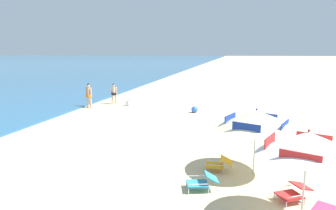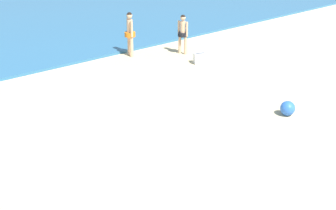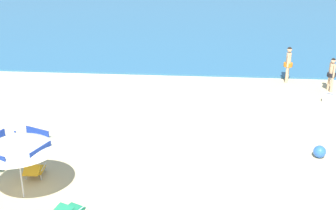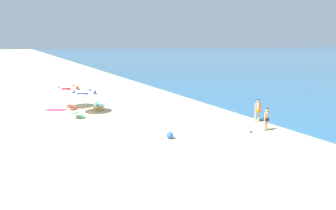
{
  "view_description": "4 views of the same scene",
  "coord_description": "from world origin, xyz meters",
  "px_view_note": "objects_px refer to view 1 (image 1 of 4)",
  "views": [
    {
      "loc": [
        -14.92,
        3.23,
        3.94
      ],
      "look_at": [
        -0.46,
        6.53,
        1.23
      ],
      "focal_mm": 30.49,
      "sensor_mm": 36.0,
      "label": 1
    },
    {
      "loc": [
        -6.81,
        -1.34,
        5.52
      ],
      "look_at": [
        -0.07,
        6.56,
        1.08
      ],
      "focal_mm": 49.07,
      "sensor_mm": 36.0,
      "label": 2
    },
    {
      "loc": [
        -0.36,
        -9.37,
        8.1
      ],
      "look_at": [
        -1.74,
        8.21,
        0.73
      ],
      "focal_mm": 51.26,
      "sensor_mm": 36.0,
      "label": 3
    },
    {
      "loc": [
        17.42,
        -2.11,
        5.81
      ],
      "look_at": [
        0.6,
        7.27,
        1.38
      ],
      "focal_mm": 28.03,
      "sensor_mm": 36.0,
      "label": 4
    }
  ],
  "objects_px": {
    "beach_umbrella_striped_main": "(256,119)",
    "lounge_chair_spare_folded": "(293,192)",
    "lounge_chair_beside_umbrella": "(202,181)",
    "cooler_box": "(130,103)",
    "lounge_chair_facing_sea": "(277,151)",
    "beach_ball": "(195,109)",
    "person_standing_beside": "(89,94)",
    "beach_umbrella_striped_second": "(308,143)",
    "lounge_chair_under_umbrella": "(219,164)",
    "person_standing_near_shore": "(114,92)"
  },
  "relations": [
    {
      "from": "lounge_chair_spare_folded",
      "to": "beach_umbrella_striped_main",
      "type": "bearing_deg",
      "value": 29.63
    },
    {
      "from": "lounge_chair_beside_umbrella",
      "to": "cooler_box",
      "type": "bearing_deg",
      "value": 28.93
    },
    {
      "from": "lounge_chair_under_umbrella",
      "to": "beach_ball",
      "type": "xyz_separation_m",
      "value": [
        9.41,
        2.08,
        -0.06
      ]
    },
    {
      "from": "beach_umbrella_striped_main",
      "to": "beach_ball",
      "type": "distance_m",
      "value": 10.03
    },
    {
      "from": "beach_umbrella_striped_main",
      "to": "lounge_chair_spare_folded",
      "type": "height_order",
      "value": "beach_umbrella_striped_main"
    },
    {
      "from": "beach_umbrella_striped_second",
      "to": "lounge_chair_beside_umbrella",
      "type": "xyz_separation_m",
      "value": [
        1.18,
        2.43,
        -1.71
      ]
    },
    {
      "from": "cooler_box",
      "to": "beach_ball",
      "type": "distance_m",
      "value": 5.37
    },
    {
      "from": "lounge_chair_spare_folded",
      "to": "person_standing_near_shore",
      "type": "bearing_deg",
      "value": 39.84
    },
    {
      "from": "lounge_chair_beside_umbrella",
      "to": "beach_ball",
      "type": "bearing_deg",
      "value": 8.78
    },
    {
      "from": "beach_umbrella_striped_second",
      "to": "person_standing_near_shore",
      "type": "relative_size",
      "value": 1.99
    },
    {
      "from": "beach_umbrella_striped_second",
      "to": "person_standing_beside",
      "type": "bearing_deg",
      "value": 44.39
    },
    {
      "from": "beach_umbrella_striped_main",
      "to": "beach_ball",
      "type": "bearing_deg",
      "value": 18.92
    },
    {
      "from": "beach_umbrella_striped_main",
      "to": "cooler_box",
      "type": "relative_size",
      "value": 5.71
    },
    {
      "from": "lounge_chair_facing_sea",
      "to": "lounge_chair_beside_umbrella",
      "type": "bearing_deg",
      "value": 141.98
    },
    {
      "from": "lounge_chair_facing_sea",
      "to": "person_standing_near_shore",
      "type": "relative_size",
      "value": 0.61
    },
    {
      "from": "lounge_chair_spare_folded",
      "to": "cooler_box",
      "type": "relative_size",
      "value": 1.65
    },
    {
      "from": "beach_umbrella_striped_second",
      "to": "lounge_chair_facing_sea",
      "type": "distance_m",
      "value": 4.68
    },
    {
      "from": "beach_umbrella_striped_second",
      "to": "lounge_chair_facing_sea",
      "type": "bearing_deg",
      "value": -0.7
    },
    {
      "from": "lounge_chair_beside_umbrella",
      "to": "lounge_chair_facing_sea",
      "type": "height_order",
      "value": "lounge_chair_beside_umbrella"
    },
    {
      "from": "lounge_chair_under_umbrella",
      "to": "cooler_box",
      "type": "distance_m",
      "value": 13.08
    },
    {
      "from": "beach_umbrella_striped_main",
      "to": "lounge_chair_under_umbrella",
      "type": "bearing_deg",
      "value": 92.22
    },
    {
      "from": "person_standing_beside",
      "to": "beach_umbrella_striped_second",
      "type": "bearing_deg",
      "value": -135.61
    },
    {
      "from": "person_standing_near_shore",
      "to": "beach_umbrella_striped_main",
      "type": "bearing_deg",
      "value": -138.88
    },
    {
      "from": "lounge_chair_spare_folded",
      "to": "lounge_chair_facing_sea",
      "type": "bearing_deg",
      "value": -0.46
    },
    {
      "from": "lounge_chair_facing_sea",
      "to": "cooler_box",
      "type": "xyz_separation_m",
      "value": [
        9.19,
        9.32,
        -0.08
      ]
    },
    {
      "from": "beach_umbrella_striped_second",
      "to": "person_standing_near_shore",
      "type": "xyz_separation_m",
      "value": [
        13.9,
        10.68,
        -1.04
      ]
    },
    {
      "from": "lounge_chair_facing_sea",
      "to": "lounge_chair_spare_folded",
      "type": "xyz_separation_m",
      "value": [
        -3.28,
        0.03,
        0.0
      ]
    },
    {
      "from": "beach_umbrella_striped_second",
      "to": "cooler_box",
      "type": "distance_m",
      "value": 16.51
    },
    {
      "from": "lounge_chair_beside_umbrella",
      "to": "person_standing_beside",
      "type": "relative_size",
      "value": 0.56
    },
    {
      "from": "person_standing_beside",
      "to": "beach_umbrella_striped_main",
      "type": "bearing_deg",
      "value": -130.63
    },
    {
      "from": "beach_ball",
      "to": "lounge_chair_spare_folded",
      "type": "bearing_deg",
      "value": -159.38
    },
    {
      "from": "beach_umbrella_striped_second",
      "to": "beach_ball",
      "type": "relative_size",
      "value": 7.4
    },
    {
      "from": "person_standing_near_shore",
      "to": "cooler_box",
      "type": "xyz_separation_m",
      "value": [
        -0.35,
        -1.41,
        -0.74
      ]
    },
    {
      "from": "lounge_chair_facing_sea",
      "to": "person_standing_beside",
      "type": "height_order",
      "value": "person_standing_beside"
    },
    {
      "from": "lounge_chair_under_umbrella",
      "to": "cooler_box",
      "type": "xyz_separation_m",
      "value": [
        10.89,
        7.23,
        -0.07
      ]
    },
    {
      "from": "lounge_chair_beside_umbrella",
      "to": "cooler_box",
      "type": "height_order",
      "value": "lounge_chair_beside_umbrella"
    },
    {
      "from": "lounge_chair_facing_sea",
      "to": "cooler_box",
      "type": "distance_m",
      "value": 13.09
    },
    {
      "from": "lounge_chair_facing_sea",
      "to": "lounge_chair_spare_folded",
      "type": "distance_m",
      "value": 3.28
    },
    {
      "from": "lounge_chair_spare_folded",
      "to": "person_standing_beside",
      "type": "xyz_separation_m",
      "value": [
        11.01,
        11.86,
        0.75
      ]
    },
    {
      "from": "lounge_chair_facing_sea",
      "to": "beach_ball",
      "type": "bearing_deg",
      "value": 28.36
    },
    {
      "from": "person_standing_beside",
      "to": "lounge_chair_under_umbrella",
      "type": "bearing_deg",
      "value": -133.88
    },
    {
      "from": "beach_ball",
      "to": "lounge_chair_beside_umbrella",
      "type": "bearing_deg",
      "value": -171.22
    },
    {
      "from": "lounge_chair_under_umbrella",
      "to": "lounge_chair_facing_sea",
      "type": "relative_size",
      "value": 0.92
    },
    {
      "from": "beach_umbrella_striped_second",
      "to": "lounge_chair_facing_sea",
      "type": "xyz_separation_m",
      "value": [
        4.36,
        -0.05,
        -1.7
      ]
    },
    {
      "from": "beach_umbrella_striped_main",
      "to": "lounge_chair_spare_folded",
      "type": "distance_m",
      "value": 2.46
    },
    {
      "from": "lounge_chair_spare_folded",
      "to": "beach_ball",
      "type": "xyz_separation_m",
      "value": [
        10.99,
        4.13,
        -0.06
      ]
    },
    {
      "from": "beach_umbrella_striped_main",
      "to": "beach_umbrella_striped_second",
      "type": "bearing_deg",
      "value": -161.61
    },
    {
      "from": "beach_umbrella_striped_main",
      "to": "person_standing_near_shore",
      "type": "height_order",
      "value": "beach_umbrella_striped_main"
    },
    {
      "from": "beach_umbrella_striped_main",
      "to": "cooler_box",
      "type": "distance_m",
      "value": 13.8
    },
    {
      "from": "lounge_chair_under_umbrella",
      "to": "lounge_chair_spare_folded",
      "type": "distance_m",
      "value": 2.6
    }
  ]
}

